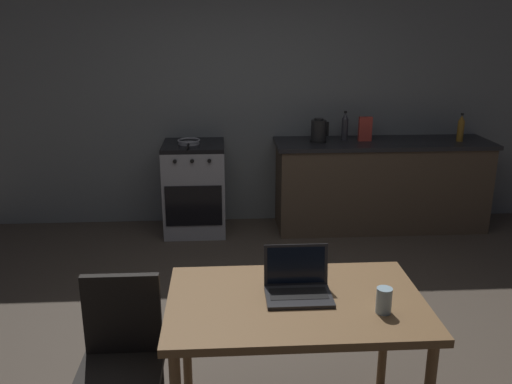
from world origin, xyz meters
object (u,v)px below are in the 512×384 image
(chair, at_px, (121,355))
(bottle_b, at_px, (345,126))
(electric_kettle, at_px, (319,131))
(drinking_glass, at_px, (384,300))
(cereal_box, at_px, (365,129))
(stove_oven, at_px, (195,188))
(laptop, at_px, (298,286))
(frying_pan, at_px, (189,142))
(bottle, at_px, (461,128))
(dining_table, at_px, (295,314))

(chair, height_order, bottle_b, bottle_b)
(bottle_b, bearing_deg, electric_kettle, -163.95)
(drinking_glass, height_order, cereal_box, cereal_box)
(stove_oven, relative_size, electric_kettle, 3.87)
(laptop, distance_m, cereal_box, 3.10)
(stove_oven, relative_size, laptop, 2.83)
(frying_pan, height_order, drinking_glass, frying_pan)
(bottle, relative_size, drinking_glass, 2.29)
(dining_table, relative_size, frying_pan, 3.15)
(stove_oven, distance_m, chair, 2.96)
(chair, xyz_separation_m, bottle_b, (1.74, 3.03, 0.55))
(drinking_glass, distance_m, bottle_b, 3.21)
(laptop, bearing_deg, chair, 176.26)
(laptop, relative_size, electric_kettle, 1.37)
(dining_table, relative_size, electric_kettle, 5.31)
(bottle, bearing_deg, drinking_glass, -118.38)
(stove_oven, relative_size, chair, 1.04)
(chair, bearing_deg, drinking_glass, -22.92)
(laptop, bearing_deg, electric_kettle, 70.40)
(electric_kettle, relative_size, bottle_b, 0.80)
(drinking_glass, xyz_separation_m, cereal_box, (0.69, 3.10, 0.21))
(dining_table, bearing_deg, cereal_box, 69.93)
(laptop, xyz_separation_m, frying_pan, (-0.68, 2.86, 0.13))
(dining_table, xyz_separation_m, bottle, (2.02, 2.88, 0.36))
(dining_table, bearing_deg, bottle, 54.94)
(laptop, relative_size, bottle_b, 1.10)
(frying_pan, bearing_deg, drinking_glass, -70.97)
(stove_oven, relative_size, dining_table, 0.73)
(stove_oven, xyz_separation_m, dining_table, (0.63, -2.93, 0.23))
(drinking_glass, relative_size, cereal_box, 0.50)
(electric_kettle, bearing_deg, dining_table, -101.72)
(stove_oven, relative_size, cereal_box, 3.75)
(bottle, height_order, drinking_glass, bottle)
(stove_oven, distance_m, bottle, 2.71)
(electric_kettle, relative_size, frying_pan, 0.59)
(electric_kettle, bearing_deg, drinking_glass, -94.15)
(laptop, bearing_deg, stove_oven, 94.57)
(dining_table, relative_size, laptop, 3.88)
(drinking_glass, bearing_deg, electric_kettle, 85.85)
(chair, bearing_deg, bottle_b, 43.29)
(chair, bearing_deg, stove_oven, 68.78)
(chair, height_order, cereal_box, cereal_box)
(stove_oven, relative_size, frying_pan, 2.30)
(dining_table, height_order, laptop, laptop)
(bottle, bearing_deg, dining_table, -125.06)
(cereal_box, bearing_deg, dining_table, -110.07)
(dining_table, relative_size, bottle_b, 4.27)
(cereal_box, bearing_deg, laptop, -110.10)
(chair, xyz_separation_m, cereal_box, (1.93, 2.97, 0.53))
(stove_oven, height_order, dining_table, stove_oven)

